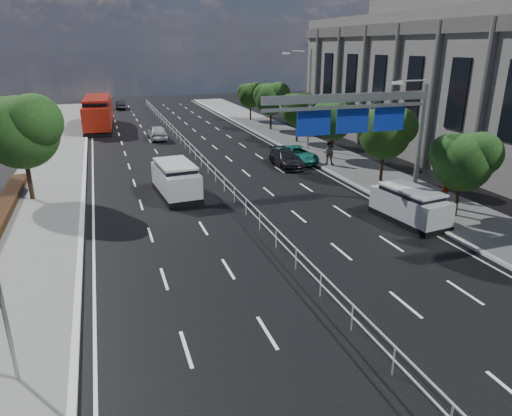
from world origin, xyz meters
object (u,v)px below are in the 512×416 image
overhead_gantry (366,115)px  pedestrian_a (445,186)px  red_bus (98,112)px  parked_car_dark (286,159)px  parked_car_teal (297,154)px  pedestrian_b (328,153)px  silver_minivan (410,205)px  near_car_dark (121,105)px  white_minivan (176,179)px  near_car_silver (157,132)px

overhead_gantry → pedestrian_a: overhead_gantry is taller
red_bus → parked_car_dark: size_ratio=2.78×
parked_car_teal → pedestrian_b: pedestrian_b is taller
silver_minivan → near_car_dark: bearing=96.3°
parked_car_dark → near_car_dark: bearing=106.3°
white_minivan → near_car_silver: white_minivan is taller
silver_minivan → parked_car_teal: size_ratio=1.02×
near_car_silver → pedestrian_a: bearing=119.6°
near_car_dark → parked_car_teal: (12.09, -40.16, -0.01)m
overhead_gantry → pedestrian_a: size_ratio=5.83×
red_bus → near_car_silver: bearing=-54.4°
near_car_silver → parked_car_teal: bearing=126.2°
silver_minivan → pedestrian_a: bearing=21.1°
white_minivan → pedestrian_b: (13.00, 3.80, -0.00)m
overhead_gantry → pedestrian_b: size_ratio=5.43×
red_bus → near_car_dark: red_bus is taller
silver_minivan → parked_car_teal: 14.66m
red_bus → silver_minivan: 40.59m
parked_car_dark → parked_car_teal: bearing=39.0°
red_bus → near_car_silver: size_ratio=2.88×
red_bus → pedestrian_a: size_ratio=7.08×
near_car_dark → silver_minivan: size_ratio=0.84×
near_car_silver → overhead_gantry: bearing=109.2°
white_minivan → pedestrian_b: size_ratio=2.78×
overhead_gantry → parked_car_dark: (-0.24, 10.84, -4.96)m
overhead_gantry → silver_minivan: overhead_gantry is taller
white_minivan → near_car_dark: size_ratio=1.30×
near_car_dark → pedestrian_a: 55.17m
pedestrian_a → near_car_dark: bearing=-106.0°
silver_minivan → overhead_gantry: bearing=113.4°
near_car_dark → pedestrian_b: size_ratio=2.14×
near_car_dark → pedestrian_a: pedestrian_a is taller
near_car_silver → near_car_dark: near_car_silver is taller
silver_minivan → parked_car_dark: silver_minivan is taller
near_car_silver → parked_car_dark: (8.40, -14.86, -0.09)m
overhead_gantry → pedestrian_a: (5.85, -0.46, -4.59)m
parked_car_dark → pedestrian_b: bearing=-13.6°
red_bus → parked_car_teal: red_bus is taller
parked_car_teal → parked_car_dark: size_ratio=1.05×
pedestrian_a → overhead_gantry: bearing=-38.2°
overhead_gantry → near_car_silver: 27.55m
white_minivan → near_car_silver: bearing=81.7°
white_minivan → red_bus: 28.88m
red_bus → silver_minivan: size_ratio=2.59×
near_car_silver → near_car_dark: bearing=-84.5°
white_minivan → pedestrian_b: 13.55m
near_car_dark → parked_car_teal: size_ratio=0.86×
silver_minivan → parked_car_dark: (-1.80, 13.55, -0.29)m
near_car_silver → parked_car_dark: 17.07m
overhead_gantry → parked_car_dark: bearing=91.3°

